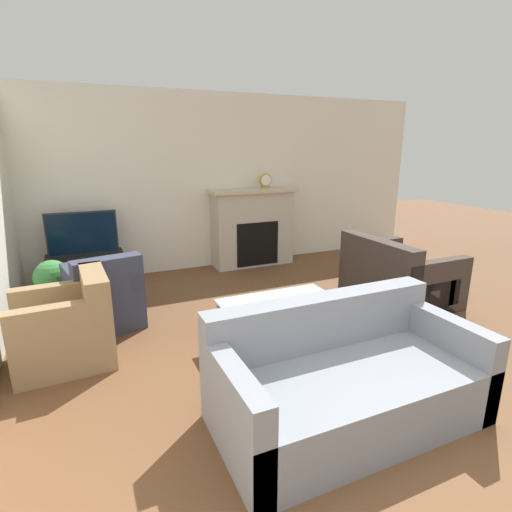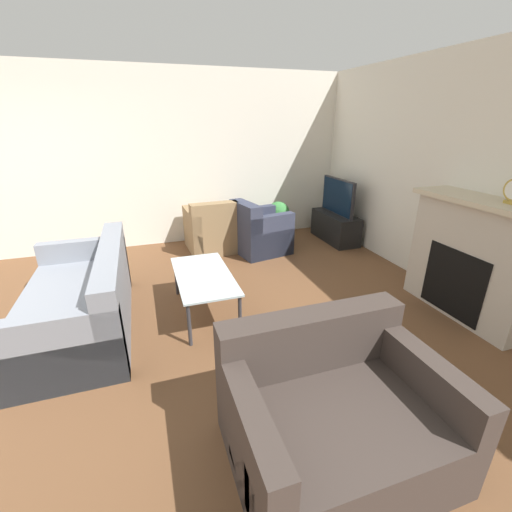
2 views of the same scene
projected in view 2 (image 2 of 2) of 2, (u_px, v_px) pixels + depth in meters
The scene contains 11 objects.
wall_back at pixel (444, 175), 4.02m from camera, with size 8.07×0.06×2.70m.
wall_left at pixel (194, 160), 5.52m from camera, with size 0.06×8.01×2.70m.
fireplace at pixel (475, 257), 3.50m from camera, with size 1.42×0.49×1.25m.
tv_stand at pixel (335, 227), 5.87m from camera, with size 1.00×0.41×0.47m.
tv at pixel (338, 197), 5.67m from camera, with size 0.90×0.06×0.59m.
couch_sectional at pixel (82, 303), 3.35m from camera, with size 1.88×0.94×0.82m.
couch_loveseat at pixel (333, 416), 2.07m from camera, with size 0.96×1.25×0.82m.
armchair_by_window at pixel (211, 232), 5.41m from camera, with size 0.84×0.75×0.82m.
armchair_accent at pixel (260, 234), 5.30m from camera, with size 0.81×0.88×0.82m.
coffee_table at pixel (204, 278), 3.58m from camera, with size 1.14×0.56×0.46m.
potted_plant at pixel (278, 217), 5.87m from camera, with size 0.40×0.40×0.66m.
Camera 2 is at (3.17, 1.64, 1.97)m, focal length 24.00 mm.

